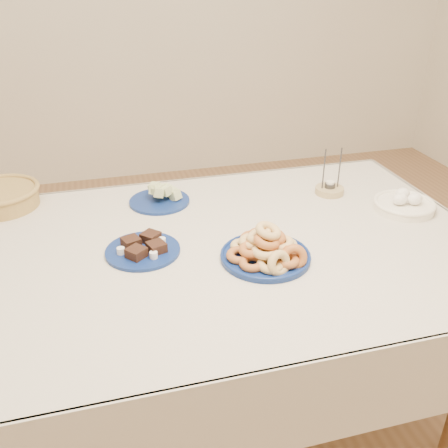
{
  "coord_description": "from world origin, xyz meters",
  "views": [
    {
      "loc": [
        -0.34,
        -1.31,
        1.54
      ],
      "look_at": [
        0.0,
        -0.05,
        0.85
      ],
      "focal_mm": 40.0,
      "sensor_mm": 36.0,
      "label": 1
    }
  ],
  "objects_px": {
    "dining_table": "(220,273)",
    "melon_plate": "(161,196)",
    "wicker_basket": "(0,196)",
    "brownie_plate": "(143,249)",
    "candle_holder": "(330,189)",
    "egg_bowl": "(404,204)",
    "donut_platter": "(267,250)"
  },
  "relations": [
    {
      "from": "brownie_plate",
      "to": "egg_bowl",
      "type": "bearing_deg",
      "value": 3.15
    },
    {
      "from": "melon_plate",
      "to": "brownie_plate",
      "type": "xyz_separation_m",
      "value": [
        -0.11,
        -0.34,
        -0.01
      ]
    },
    {
      "from": "wicker_basket",
      "to": "dining_table",
      "type": "bearing_deg",
      "value": -34.39
    },
    {
      "from": "candle_holder",
      "to": "egg_bowl",
      "type": "height_order",
      "value": "candle_holder"
    },
    {
      "from": "dining_table",
      "to": "candle_holder",
      "type": "distance_m",
      "value": 0.58
    },
    {
      "from": "egg_bowl",
      "to": "candle_holder",
      "type": "bearing_deg",
      "value": 134.42
    },
    {
      "from": "dining_table",
      "to": "melon_plate",
      "type": "xyz_separation_m",
      "value": [
        -0.13,
        0.36,
        0.13
      ]
    },
    {
      "from": "dining_table",
      "to": "melon_plate",
      "type": "distance_m",
      "value": 0.41
    },
    {
      "from": "dining_table",
      "to": "wicker_basket",
      "type": "bearing_deg",
      "value": 145.61
    },
    {
      "from": "melon_plate",
      "to": "brownie_plate",
      "type": "distance_m",
      "value": 0.36
    },
    {
      "from": "brownie_plate",
      "to": "egg_bowl",
      "type": "relative_size",
      "value": 1.38
    },
    {
      "from": "dining_table",
      "to": "brownie_plate",
      "type": "bearing_deg",
      "value": 175.63
    },
    {
      "from": "brownie_plate",
      "to": "wicker_basket",
      "type": "height_order",
      "value": "wicker_basket"
    },
    {
      "from": "donut_platter",
      "to": "egg_bowl",
      "type": "distance_m",
      "value": 0.61
    },
    {
      "from": "donut_platter",
      "to": "wicker_basket",
      "type": "xyz_separation_m",
      "value": [
        -0.81,
        0.59,
        0.01
      ]
    },
    {
      "from": "brownie_plate",
      "to": "candle_holder",
      "type": "distance_m",
      "value": 0.78
    },
    {
      "from": "brownie_plate",
      "to": "wicker_basket",
      "type": "relative_size",
      "value": 0.85
    },
    {
      "from": "dining_table",
      "to": "egg_bowl",
      "type": "relative_size",
      "value": 7.86
    },
    {
      "from": "donut_platter",
      "to": "melon_plate",
      "type": "xyz_separation_m",
      "value": [
        -0.24,
        0.48,
        -0.01
      ]
    },
    {
      "from": "dining_table",
      "to": "brownie_plate",
      "type": "distance_m",
      "value": 0.27
    },
    {
      "from": "melon_plate",
      "to": "brownie_plate",
      "type": "height_order",
      "value": "melon_plate"
    },
    {
      "from": "dining_table",
      "to": "candle_holder",
      "type": "bearing_deg",
      "value": 27.98
    },
    {
      "from": "wicker_basket",
      "to": "candle_holder",
      "type": "bearing_deg",
      "value": -9.78
    },
    {
      "from": "brownie_plate",
      "to": "candle_holder",
      "type": "bearing_deg",
      "value": 18.62
    },
    {
      "from": "melon_plate",
      "to": "candle_holder",
      "type": "height_order",
      "value": "candle_holder"
    },
    {
      "from": "brownie_plate",
      "to": "wicker_basket",
      "type": "distance_m",
      "value": 0.64
    },
    {
      "from": "donut_platter",
      "to": "brownie_plate",
      "type": "distance_m",
      "value": 0.38
    },
    {
      "from": "wicker_basket",
      "to": "melon_plate",
      "type": "bearing_deg",
      "value": -11.36
    },
    {
      "from": "donut_platter",
      "to": "wicker_basket",
      "type": "bearing_deg",
      "value": 143.62
    },
    {
      "from": "brownie_plate",
      "to": "candle_holder",
      "type": "relative_size",
      "value": 1.66
    },
    {
      "from": "brownie_plate",
      "to": "egg_bowl",
      "type": "distance_m",
      "value": 0.94
    },
    {
      "from": "brownie_plate",
      "to": "wicker_basket",
      "type": "bearing_deg",
      "value": 134.99
    }
  ]
}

